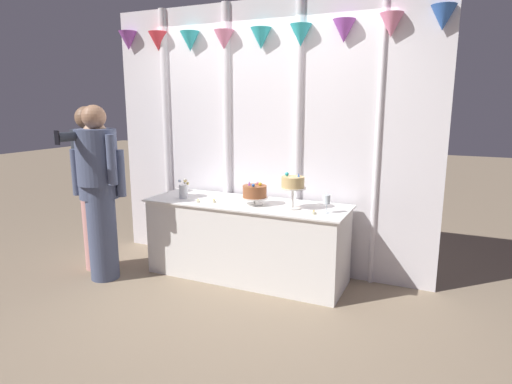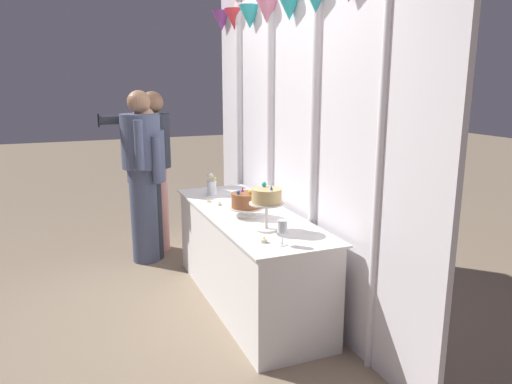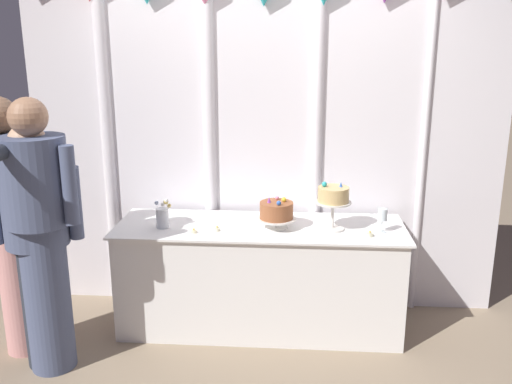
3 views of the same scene
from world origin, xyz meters
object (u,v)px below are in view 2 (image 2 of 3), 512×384
Objects in this scene: tealight_near_right at (264,241)px; guest_girl_blue_dress at (155,164)px; tealight_far_left at (209,201)px; cake_display_nearleft at (246,201)px; tealight_near_left at (220,204)px; guest_man_dark_suit at (147,179)px; guest_man_pink_jacket at (142,171)px; cake_display_nearright at (267,199)px; wine_glass at (282,227)px; cake_table at (247,257)px; flower_vase at (212,187)px.

guest_girl_blue_dress is (-2.26, -0.27, 0.16)m from tealight_near_right.
tealight_near_right is (1.15, 0.02, 0.00)m from tealight_far_left.
tealight_near_right is at bearing 1.13° from tealight_far_left.
cake_display_nearleft is 0.63m from tealight_near_right.
tealight_near_left is 0.02× the size of guest_man_dark_suit.
tealight_near_left is at bearing 18.44° from tealight_far_left.
tealight_far_left is at bearing 26.47° from guest_man_pink_jacket.
cake_display_nearright is 8.68× the size of tealight_near_left.
wine_glass is at bearing -5.68° from cake_display_nearright.
guest_man_pink_jacket reaches higher than guest_man_dark_suit.
tealight_near_right is 0.03× the size of guest_man_pink_jacket.
guest_man_pink_jacket is (-1.26, -0.60, 0.53)m from cake_table.
tealight_far_left is at bearing -161.56° from tealight_near_left.
flower_vase is 0.80m from guest_man_pink_jacket.
flower_vase is 0.95m from guest_girl_blue_dress.
cake_display_nearright is 2.03× the size of wine_glass.
flower_vase is at bearing -172.33° from cake_table.
flower_vase is at bearing 156.76° from tealight_far_left.
flower_vase is at bearing 40.31° from guest_man_pink_jacket.
guest_girl_blue_dress reaches higher than cake_display_nearleft.
flower_vase is at bearing -177.84° from cake_display_nearright.
guest_man_dark_suit is (-1.31, -0.56, 0.44)m from cake_table.
tealight_far_left is at bearing -174.95° from wine_glass.
tealight_near_right is at bearing -135.21° from wine_glass.
wine_glass is at bearing 5.05° from tealight_far_left.
tealight_near_left is 1.11m from guest_man_dark_suit.
flower_vase is at bearing -179.58° from wine_glass.
cake_display_nearright is at bearing 8.81° from tealight_far_left.
guest_girl_blue_dress reaches higher than wine_glass.
cake_table is at bearing 15.83° from guest_girl_blue_dress.
guest_man_dark_suit reaches higher than cake_display_nearright.
guest_man_dark_suit reaches higher than tealight_near_left.
guest_girl_blue_dress reaches higher than tealight_far_left.
guest_girl_blue_dress is at bearing -173.17° from tealight_near_right.
tealight_near_right is at bearing -26.65° from cake_display_nearright.
tealight_far_left is 0.87× the size of tealight_near_right.
guest_girl_blue_dress is at bearing -171.34° from wine_glass.
tealight_near_left is 0.02× the size of guest_man_pink_jacket.
cake_display_nearleft is at bearing 2.81° from flower_vase.
tealight_far_left is 0.16m from tealight_near_left.
cake_display_nearright is 0.20× the size of guest_man_pink_jacket.
cake_table is 1.50m from guest_man_pink_jacket.
flower_vase is 0.39m from tealight_near_left.
wine_glass is at bearing 0.42° from flower_vase.
flower_vase is 0.26m from tealight_far_left.
guest_girl_blue_dress is 1.09× the size of guest_man_dark_suit.
guest_girl_blue_dress is at bearing -158.46° from flower_vase.
tealight_near_left is (0.38, -0.05, -0.07)m from flower_vase.
cake_display_nearright is 0.34m from tealight_near_right.
guest_girl_blue_dress reaches higher than tealight_near_left.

